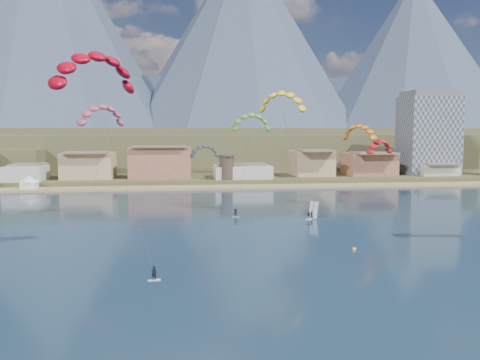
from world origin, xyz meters
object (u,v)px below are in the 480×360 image
object	(u,v)px
kitesurfer_green	(251,120)
buoy	(354,249)
windsurfer	(312,213)
kitesurfer_yellow	(282,99)
watchtower	(227,167)
apartment_tower	(428,133)
kitesurfer_red	(94,66)

from	to	relation	value
kitesurfer_green	buoy	bearing A→B (deg)	-75.96
windsurfer	buoy	distance (m)	28.29
kitesurfer_yellow	kitesurfer_green	distance (m)	10.47
watchtower	kitesurfer_green	bearing A→B (deg)	-88.88
kitesurfer_yellow	kitesurfer_green	size ratio (longest dim) A/B	1.16
watchtower	windsurfer	size ratio (longest dim) A/B	2.35
watchtower	windsurfer	world-z (taller)	watchtower
apartment_tower	watchtower	world-z (taller)	apartment_tower
watchtower	kitesurfer_red	size ratio (longest dim) A/B	0.27
kitesurfer_red	buoy	world-z (taller)	kitesurfer_red
kitesurfer_yellow	kitesurfer_red	bearing A→B (deg)	-134.02
apartment_tower	kitesurfer_yellow	distance (m)	103.73
apartment_tower	kitesurfer_red	distance (m)	153.56
windsurfer	apartment_tower	bearing A→B (deg)	50.01
apartment_tower	kitesurfer_red	bearing A→B (deg)	-134.54
kitesurfer_red	windsurfer	world-z (taller)	kitesurfer_red
kitesurfer_green	kitesurfer_yellow	bearing A→B (deg)	-49.48
kitesurfer_red	kitesurfer_yellow	bearing A→B (deg)	45.98
kitesurfer_green	buoy	world-z (taller)	kitesurfer_green
kitesurfer_yellow	windsurfer	size ratio (longest dim) A/B	7.80
watchtower	buoy	size ratio (longest dim) A/B	14.11
kitesurfer_red	apartment_tower	bearing A→B (deg)	45.46
kitesurfer_red	watchtower	bearing A→B (deg)	73.91
apartment_tower	windsurfer	world-z (taller)	apartment_tower
windsurfer	watchtower	bearing A→B (deg)	100.62
kitesurfer_red	buoy	distance (m)	47.99
watchtower	apartment_tower	bearing A→B (deg)	9.93
apartment_tower	kitesurfer_red	world-z (taller)	apartment_tower
buoy	kitesurfer_yellow	bearing A→B (deg)	97.28
buoy	kitesurfer_red	bearing A→B (deg)	-179.35
kitesurfer_red	buoy	xyz separation A→B (m)	(39.13, 0.45, -27.78)
apartment_tower	buoy	size ratio (longest dim) A/B	52.51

